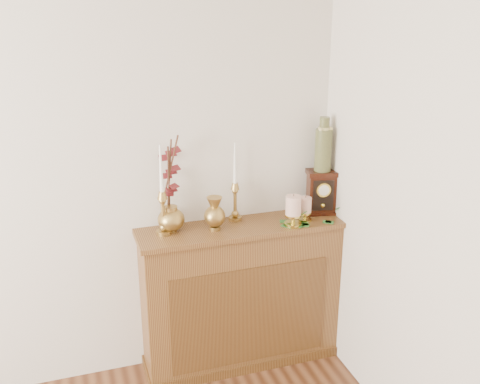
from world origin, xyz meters
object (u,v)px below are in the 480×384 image
object	(u,v)px
candlestick_center	(235,195)
bud_vase	(215,214)
ceramic_vase	(323,147)
mantel_clock	(321,192)
ginger_jar	(170,187)
candlestick_left	(163,206)

from	to	relation	value
candlestick_center	bud_vase	distance (m)	0.20
ceramic_vase	bud_vase	bearing A→B (deg)	-175.34
bud_vase	mantel_clock	bearing A→B (deg)	4.46
candlestick_center	mantel_clock	bearing A→B (deg)	-5.71
ceramic_vase	ginger_jar	bearing A→B (deg)	177.49
bud_vase	ginger_jar	xyz separation A→B (m)	(-0.23, 0.10, 0.16)
candlestick_left	bud_vase	distance (m)	0.30
mantel_clock	ginger_jar	bearing A→B (deg)	-170.37
candlestick_center	ginger_jar	size ratio (longest dim) A/B	0.83
candlestick_left	ginger_jar	world-z (taller)	ginger_jar
mantel_clock	candlestick_left	bearing A→B (deg)	-166.43
candlestick_left	candlestick_center	world-z (taller)	candlestick_left
ceramic_vase	candlestick_left	bearing A→B (deg)	-178.58
candlestick_left	candlestick_center	distance (m)	0.45
candlestick_left	candlestick_center	size ratio (longest dim) A/B	1.09
candlestick_center	bud_vase	bearing A→B (deg)	-145.47
candlestick_left	ceramic_vase	distance (m)	1.02
ginger_jar	mantel_clock	world-z (taller)	ginger_jar
candlestick_center	mantel_clock	xyz separation A→B (m)	(0.54, -0.05, -0.02)
candlestick_left	mantel_clock	bearing A→B (deg)	1.28
candlestick_left	mantel_clock	size ratio (longest dim) A/B	1.90
ginger_jar	ceramic_vase	distance (m)	0.94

